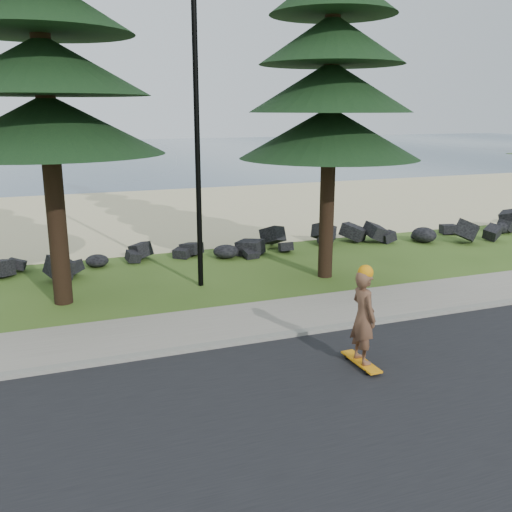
# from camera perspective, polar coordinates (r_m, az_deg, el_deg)

# --- Properties ---
(ground) EXTENTS (160.00, 160.00, 0.00)m
(ground) POSITION_cam_1_polar(r_m,az_deg,el_deg) (12.45, -1.64, -7.08)
(ground) COLOR #365219
(ground) RESTS_ON ground
(road) EXTENTS (160.00, 7.00, 0.02)m
(road) POSITION_cam_1_polar(r_m,az_deg,el_deg) (8.74, 8.43, -17.15)
(road) COLOR black
(road) RESTS_ON ground
(kerb) EXTENTS (160.00, 0.20, 0.10)m
(kerb) POSITION_cam_1_polar(r_m,az_deg,el_deg) (11.64, -0.19, -8.38)
(kerb) COLOR gray
(kerb) RESTS_ON ground
(sidewalk) EXTENTS (160.00, 2.00, 0.08)m
(sidewalk) POSITION_cam_1_polar(r_m,az_deg,el_deg) (12.61, -1.94, -6.59)
(sidewalk) COLOR gray
(sidewalk) RESTS_ON ground
(beach_sand) EXTENTS (160.00, 15.00, 0.01)m
(beach_sand) POSITION_cam_1_polar(r_m,az_deg,el_deg) (26.13, -12.04, 4.10)
(beach_sand) COLOR beige
(beach_sand) RESTS_ON ground
(ocean) EXTENTS (160.00, 58.00, 0.01)m
(ocean) POSITION_cam_1_polar(r_m,az_deg,el_deg) (62.24, -17.29, 9.64)
(ocean) COLOR #334C61
(ocean) RESTS_ON ground
(seawall_boulders) EXTENTS (60.00, 2.40, 1.10)m
(seawall_boulders) POSITION_cam_1_polar(r_m,az_deg,el_deg) (17.58, -7.58, -0.72)
(seawall_boulders) COLOR black
(seawall_boulders) RESTS_ON ground
(lamp_post) EXTENTS (0.25, 0.14, 8.14)m
(lamp_post) POSITION_cam_1_polar(r_m,az_deg,el_deg) (14.65, -5.93, 12.70)
(lamp_post) COLOR black
(lamp_post) RESTS_ON ground
(skateboarder) EXTENTS (0.42, 1.03, 1.91)m
(skateboarder) POSITION_cam_1_polar(r_m,az_deg,el_deg) (10.42, 10.68, -6.03)
(skateboarder) COLOR orange
(skateboarder) RESTS_ON ground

